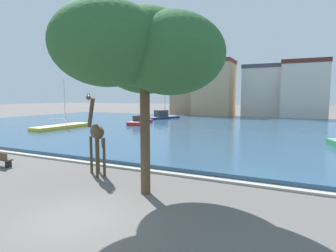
# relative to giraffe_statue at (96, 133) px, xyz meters

# --- Properties ---
(ground_plane) EXTENTS (300.00, 300.00, 0.00)m
(ground_plane) POSITION_rel_giraffe_statue_xyz_m (3.04, -4.71, -2.31)
(ground_plane) COLOR #605B59
(harbor_water) EXTENTS (87.68, 42.77, 0.34)m
(harbor_water) POSITION_rel_giraffe_statue_xyz_m (3.04, 23.30, -2.14)
(harbor_water) COLOR #2D5170
(harbor_water) RESTS_ON ground
(quay_edge_coping) EXTENTS (87.68, 0.50, 0.12)m
(quay_edge_coping) POSITION_rel_giraffe_statue_xyz_m (3.04, 1.66, -2.25)
(quay_edge_coping) COLOR #ADA89E
(quay_edge_coping) RESTS_ON ground
(giraffe_statue) EXTENTS (2.35, 1.75, 4.53)m
(giraffe_statue) POSITION_rel_giraffe_statue_xyz_m (0.00, 0.00, 0.00)
(giraffe_statue) COLOR #42331E
(giraffe_statue) RESTS_ON ground
(sailboat_navy) EXTENTS (4.42, 7.83, 6.10)m
(sailboat_navy) POSITION_rel_giraffe_statue_xyz_m (-12.12, 33.45, -1.72)
(sailboat_navy) COLOR navy
(sailboat_navy) RESTS_ON ground
(sailboat_red) EXTENTS (3.10, 7.67, 9.39)m
(sailboat_red) POSITION_rel_giraffe_statue_xyz_m (-10.99, 23.26, -1.74)
(sailboat_red) COLOR red
(sailboat_red) RESTS_ON ground
(sailboat_yellow) EXTENTS (2.38, 9.26, 6.52)m
(sailboat_yellow) POSITION_rel_giraffe_statue_xyz_m (-16.78, 14.26, -1.92)
(sailboat_yellow) COLOR gold
(sailboat_yellow) RESTS_ON ground
(shade_tree) EXTENTS (6.40, 7.11, 8.00)m
(shade_tree) POSITION_rel_giraffe_statue_xyz_m (3.94, -1.49, 3.89)
(shade_tree) COLOR brown
(shade_tree) RESTS_ON ground
(townhouse_corner_house) EXTENTS (8.01, 5.23, 13.72)m
(townhouse_corner_house) POSITION_rel_giraffe_statue_xyz_m (-13.22, 48.85, 4.56)
(townhouse_corner_house) COLOR tan
(townhouse_corner_house) RESTS_ON ground
(townhouse_tall_gabled) EXTENTS (8.37, 7.44, 12.30)m
(townhouse_tall_gabled) POSITION_rel_giraffe_statue_xyz_m (-6.90, 47.69, 3.85)
(townhouse_tall_gabled) COLOR tan
(townhouse_tall_gabled) RESTS_ON ground
(townhouse_narrow_midrow) EXTENTS (7.93, 7.90, 10.91)m
(townhouse_narrow_midrow) POSITION_rel_giraffe_statue_xyz_m (3.11, 50.27, 3.16)
(townhouse_narrow_midrow) COLOR beige
(townhouse_narrow_midrow) RESTS_ON ground
(townhouse_end_terrace) EXTENTS (8.27, 5.65, 11.23)m
(townhouse_end_terrace) POSITION_rel_giraffe_statue_xyz_m (10.99, 46.76, 3.31)
(townhouse_end_terrace) COLOR beige
(townhouse_end_terrace) RESTS_ON ground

